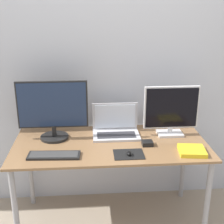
# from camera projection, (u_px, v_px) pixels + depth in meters

# --- Properties ---
(wall_back) EXTENTS (7.00, 0.05, 2.50)m
(wall_back) POSITION_uv_depth(u_px,v_px,m) (107.00, 66.00, 2.64)
(wall_back) COLOR silver
(wall_back) RESTS_ON ground_plane
(desk) EXTENTS (1.50, 0.71, 0.73)m
(desk) POSITION_uv_depth(u_px,v_px,m) (110.00, 153.00, 2.45)
(desk) COLOR olive
(desk) RESTS_ON ground_plane
(monitor_left) EXTENTS (0.55, 0.22, 0.47)m
(monitor_left) POSITION_uv_depth(u_px,v_px,m) (53.00, 110.00, 2.43)
(monitor_left) COLOR black
(monitor_left) RESTS_ON desk
(monitor_right) EXTENTS (0.44, 0.14, 0.41)m
(monitor_right) POSITION_uv_depth(u_px,v_px,m) (171.00, 111.00, 2.51)
(monitor_right) COLOR silver
(monitor_right) RESTS_ON desk
(laptop) EXTENTS (0.38, 0.24, 0.25)m
(laptop) POSITION_uv_depth(u_px,v_px,m) (116.00, 127.00, 2.57)
(laptop) COLOR silver
(laptop) RESTS_ON desk
(keyboard) EXTENTS (0.38, 0.14, 0.02)m
(keyboard) POSITION_uv_depth(u_px,v_px,m) (54.00, 155.00, 2.21)
(keyboard) COLOR black
(keyboard) RESTS_ON desk
(mousepad) EXTENTS (0.22, 0.17, 0.00)m
(mousepad) POSITION_uv_depth(u_px,v_px,m) (129.00, 154.00, 2.24)
(mousepad) COLOR black
(mousepad) RESTS_ON desk
(mouse) EXTENTS (0.04, 0.06, 0.03)m
(mouse) POSITION_uv_depth(u_px,v_px,m) (129.00, 153.00, 2.21)
(mouse) COLOR black
(mouse) RESTS_ON mousepad
(book) EXTENTS (0.21, 0.20, 0.03)m
(book) POSITION_uv_depth(u_px,v_px,m) (192.00, 151.00, 2.26)
(book) COLOR yellow
(book) RESTS_ON desk
(power_brick) EXTENTS (0.08, 0.08, 0.03)m
(power_brick) POSITION_uv_depth(u_px,v_px,m) (147.00, 143.00, 2.38)
(power_brick) COLOR black
(power_brick) RESTS_ON desk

